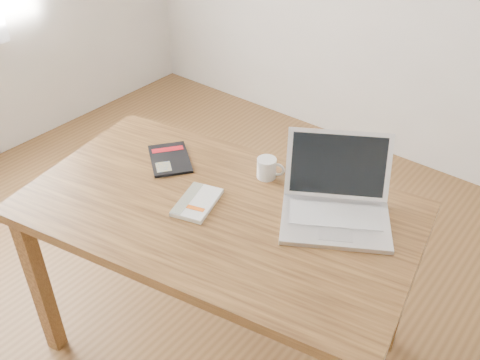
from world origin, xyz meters
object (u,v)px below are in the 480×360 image
Objects in this scene: laptop at (336,201)px; coffee_mug at (267,168)px; desk at (218,226)px; black_guidebook at (170,159)px; white_guidebook at (197,202)px.

coffee_mug is at bearing 143.80° from laptop.
black_guidebook is (-0.33, 0.10, 0.10)m from desk.
laptop reaches higher than white_guidebook.
coffee_mug is (0.36, 0.14, 0.03)m from black_guidebook.
desk is at bearing -70.18° from black_guidebook.
laptop is 4.72× the size of coffee_mug.
white_guidebook is at bearing -80.13° from black_guidebook.
laptop reaches higher than black_guidebook.
black_guidebook is 0.68m from laptop.
coffee_mug reaches higher than desk.
laptop is (0.33, 0.22, 0.14)m from desk.
desk is 0.42m from laptop.
laptop is at bearing -28.91° from coffee_mug.
coffee_mug reaches higher than black_guidebook.
black_guidebook is at bearing 152.26° from desk.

